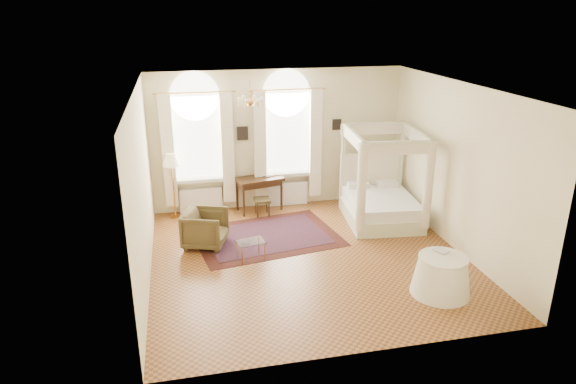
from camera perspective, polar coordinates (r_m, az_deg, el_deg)
name	(u,v)px	position (r m, az deg, el deg)	size (l,w,h in m)	color
ground	(309,258)	(10.12, 2.30, -7.32)	(6.00, 6.00, 0.00)	#98552C
room_walls	(310,161)	(9.39, 2.47, 3.50)	(6.00, 6.00, 6.00)	#FDEBC1
window_left	(198,152)	(12.00, -9.96, 4.41)	(1.62, 0.27, 3.29)	silver
window_right	(287,147)	(12.25, -0.08, 5.03)	(1.62, 0.27, 3.29)	silver
chandelier	(250,101)	(10.15, -4.21, 10.08)	(0.51, 0.45, 0.50)	#B77F3D
wall_pictures	(282,130)	(12.23, -0.70, 6.94)	(2.54, 0.03, 0.39)	black
canopy_bed	(381,201)	(11.81, 10.31, -1.01)	(1.77, 2.10, 2.10)	beige
nightstand	(376,189)	(13.10, 9.78, 0.29)	(0.42, 0.38, 0.61)	#331D0E
nightstand_lamp	(377,166)	(12.95, 9.86, 2.85)	(0.31, 0.31, 0.45)	#B77F3D
writing_desk	(259,183)	(12.19, -3.23, 1.06)	(1.19, 0.80, 0.82)	#331D0E
laptop	(268,176)	(12.25, -2.28, 1.82)	(0.30, 0.19, 0.02)	black
stool	(262,201)	(12.01, -2.88, -1.05)	(0.36, 0.36, 0.41)	#4A4220
armchair	(205,228)	(10.60, -9.17, -4.02)	(0.81, 0.83, 0.76)	#44381D
coffee_table	(251,243)	(9.98, -4.18, -5.68)	(0.60, 0.47, 0.36)	white
floor_lamp	(171,163)	(11.87, -12.83, 3.18)	(0.40, 0.40, 1.54)	#B77F3D
oriental_rug	(266,236)	(11.01, -2.43, -4.95)	(3.26, 2.58, 0.01)	#42170F
side_table	(441,275)	(9.18, 16.67, -8.88)	(1.01, 1.01, 0.69)	white
book	(438,252)	(9.13, 16.32, -6.44)	(0.18, 0.25, 0.02)	black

